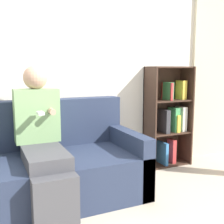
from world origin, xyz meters
TOP-DOWN VIEW (x-y plane):
  - ground_plane at (0.00, 0.00)m, footprint 14.00×14.00m
  - back_wall at (0.00, 1.03)m, footprint 10.00×0.06m
  - curtain_panel at (2.26, 0.98)m, footprint 0.86×0.04m
  - couch at (-0.38, 0.56)m, footprint 2.10×0.90m
  - adult_seated at (-0.24, 0.45)m, footprint 0.40×0.84m
  - bookshelf at (1.39, 0.88)m, footprint 0.55×0.28m

SIDE VIEW (x-z plane):
  - ground_plane at x=0.00m, z-range 0.00..0.00m
  - couch at x=-0.38m, z-range -0.15..0.73m
  - bookshelf at x=1.39m, z-range -0.02..1.20m
  - adult_seated at x=-0.24m, z-range 0.01..1.23m
  - curtain_panel at x=2.26m, z-range 0.00..2.25m
  - back_wall at x=0.00m, z-range 0.00..2.55m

